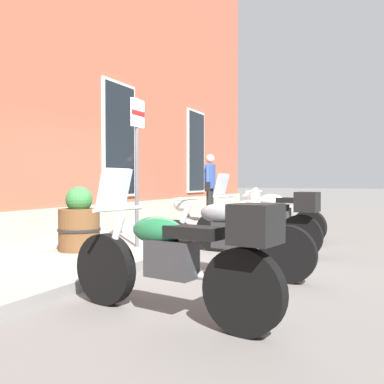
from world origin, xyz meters
TOP-DOWN VIEW (x-y plane):
  - ground_plane at (0.00, 0.00)m, footprint 140.00×140.00m
  - sidewalk at (0.00, 1.22)m, footprint 26.86×2.45m
  - motorcycle_green_touring at (-2.61, -1.34)m, footprint 0.76×2.14m
  - motorcycle_grey_naked at (-0.85, -1.13)m, footprint 0.62×2.19m
  - motorcycle_silver_touring at (0.80, -1.15)m, footprint 0.62×2.12m
  - motorcycle_white_sport at (2.51, -0.91)m, footprint 0.72×1.98m
  - pedestrian_blue_top at (4.37, 1.19)m, footprint 0.66×0.25m
  - parking_sign at (0.02, 0.69)m, footprint 0.36×0.07m
  - barrel_planter at (-0.65, 1.30)m, footprint 0.65×0.65m

SIDE VIEW (x-z plane):
  - ground_plane at x=0.00m, z-range 0.00..0.00m
  - sidewalk at x=0.00m, z-range 0.00..0.13m
  - motorcycle_grey_naked at x=-0.85m, z-range 0.00..0.97m
  - barrel_planter at x=-0.65m, z-range 0.05..1.02m
  - motorcycle_green_touring at x=-2.61m, z-range -0.11..1.19m
  - motorcycle_silver_touring at x=0.80m, z-range -0.11..1.20m
  - motorcycle_white_sport at x=2.51m, z-range 0.04..1.10m
  - pedestrian_blue_top at x=4.37m, z-range 0.24..1.99m
  - parking_sign at x=0.02m, z-range 0.48..2.86m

